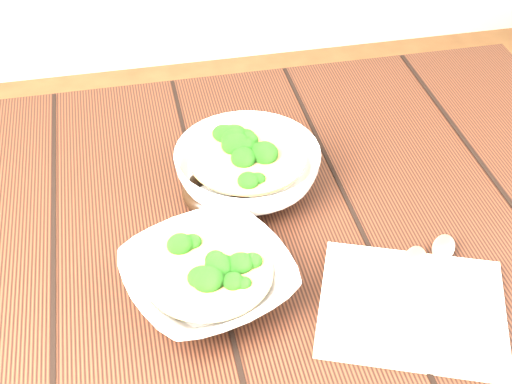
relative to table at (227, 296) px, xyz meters
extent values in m
cube|color=#351A0F|center=(0.00, 0.00, 0.10)|extent=(1.20, 0.80, 0.04)
cube|color=#351A0F|center=(0.54, 0.34, -0.28)|extent=(0.07, 0.07, 0.71)
imported|color=silver|center=(-0.04, -0.09, 0.14)|extent=(0.25, 0.25, 0.05)
cylinder|color=olive|center=(-0.04, -0.09, 0.16)|extent=(0.15, 0.15, 0.00)
ellipsoid|color=#2F7319|center=(-0.02, -0.09, 0.16)|extent=(0.03, 0.03, 0.02)
ellipsoid|color=#2F7319|center=(-0.02, -0.06, 0.16)|extent=(0.03, 0.03, 0.02)
ellipsoid|color=#2F7319|center=(-0.05, -0.05, 0.16)|extent=(0.03, 0.03, 0.02)
ellipsoid|color=#2F7319|center=(-0.06, -0.08, 0.16)|extent=(0.03, 0.03, 0.02)
ellipsoid|color=#2F7319|center=(-0.07, -0.10, 0.16)|extent=(0.03, 0.03, 0.02)
ellipsoid|color=#2F7319|center=(-0.06, -0.14, 0.16)|extent=(0.03, 0.03, 0.02)
ellipsoid|color=#2F7319|center=(-0.03, -0.12, 0.16)|extent=(0.03, 0.03, 0.02)
ellipsoid|color=#2F7319|center=(0.00, -0.11, 0.16)|extent=(0.03, 0.03, 0.02)
imported|color=silver|center=(0.05, 0.09, 0.15)|extent=(0.25, 0.25, 0.06)
cylinder|color=olive|center=(0.05, 0.09, 0.17)|extent=(0.16, 0.16, 0.00)
ellipsoid|color=#2F7319|center=(0.07, 0.10, 0.18)|extent=(0.04, 0.03, 0.03)
ellipsoid|color=#2F7319|center=(0.07, 0.12, 0.18)|extent=(0.04, 0.03, 0.03)
ellipsoid|color=#2F7319|center=(0.04, 0.14, 0.18)|extent=(0.04, 0.03, 0.03)
ellipsoid|color=#2F7319|center=(0.03, 0.11, 0.18)|extent=(0.04, 0.03, 0.03)
ellipsoid|color=#2F7319|center=(0.01, 0.09, 0.18)|extent=(0.04, 0.03, 0.03)
ellipsoid|color=#2F7319|center=(0.01, 0.06, 0.18)|extent=(0.04, 0.03, 0.03)
ellipsoid|color=#2F7319|center=(0.04, 0.06, 0.18)|extent=(0.04, 0.03, 0.03)
ellipsoid|color=#2F7319|center=(0.07, 0.05, 0.18)|extent=(0.04, 0.03, 0.03)
ellipsoid|color=#2F7319|center=(0.10, 0.07, 0.18)|extent=(0.04, 0.03, 0.03)
torus|color=black|center=(0.00, 0.08, 0.13)|extent=(0.10, 0.10, 0.02)
cube|color=#BCB59C|center=(0.19, -0.17, 0.13)|extent=(0.26, 0.24, 0.01)
cylinder|color=#A7A393|center=(0.18, -0.18, 0.13)|extent=(0.08, 0.12, 0.01)
ellipsoid|color=#A7A393|center=(0.22, -0.11, 0.13)|extent=(0.05, 0.06, 0.01)
cylinder|color=#A7A393|center=(0.22, -0.16, 0.13)|extent=(0.08, 0.12, 0.01)
ellipsoid|color=#A7A393|center=(0.27, -0.10, 0.13)|extent=(0.05, 0.06, 0.01)
camera|label=1|loc=(-0.10, -0.67, 0.77)|focal=50.00mm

